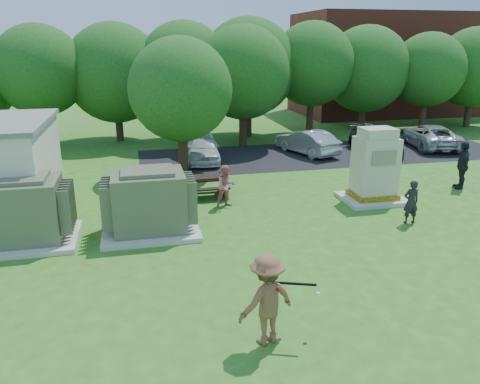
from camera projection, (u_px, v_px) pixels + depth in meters
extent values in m
plane|color=#2D6619|center=(276.00, 292.00, 11.34)|extent=(120.00, 120.00, 0.00)
cube|color=maroon|center=(389.00, 64.00, 38.96)|extent=(15.00, 8.00, 8.00)
cube|color=#232326|center=(327.00, 154.00, 25.34)|extent=(20.00, 6.00, 0.01)
cube|color=beige|center=(27.00, 240.00, 14.12)|extent=(3.00, 2.40, 0.15)
cube|color=#586145|center=(22.00, 210.00, 13.83)|extent=(2.20, 1.80, 1.80)
cube|color=#586145|center=(18.00, 179.00, 13.53)|extent=(1.60, 1.30, 0.12)
cube|color=#586145|center=(67.00, 206.00, 14.09)|extent=(0.32, 1.50, 1.35)
cube|color=beige|center=(151.00, 230.00, 14.90)|extent=(3.00, 2.40, 0.15)
cube|color=#565F42|center=(149.00, 201.00, 14.60)|extent=(2.20, 1.80, 1.80)
cube|color=#565F42|center=(147.00, 171.00, 14.31)|extent=(1.60, 1.30, 0.12)
cube|color=#565F42|center=(107.00, 203.00, 14.33)|extent=(0.32, 1.50, 1.35)
cube|color=#565F42|center=(190.00, 197.00, 14.86)|extent=(0.32, 1.50, 1.35)
cube|color=beige|center=(372.00, 199.00, 17.85)|extent=(2.30, 1.88, 0.16)
cube|color=yellow|center=(372.00, 194.00, 17.80)|extent=(1.62, 1.31, 0.19)
cube|color=beige|center=(375.00, 165.00, 17.45)|extent=(1.46, 1.15, 2.09)
cube|color=beige|center=(378.00, 133.00, 17.08)|extent=(1.20, 0.94, 0.37)
cube|color=gray|center=(384.00, 158.00, 16.76)|extent=(0.94, 0.04, 0.52)
cube|color=black|center=(203.00, 177.00, 18.11)|extent=(1.91, 0.74, 0.06)
cube|color=black|center=(201.00, 181.00, 18.75)|extent=(1.91, 0.27, 0.05)
cube|color=black|center=(205.00, 189.00, 17.66)|extent=(1.91, 0.27, 0.05)
cube|color=black|center=(182.00, 188.00, 18.06)|extent=(0.08, 1.43, 0.79)
cube|color=black|center=(224.00, 186.00, 18.40)|extent=(0.08, 1.43, 0.79)
imported|color=brown|center=(267.00, 300.00, 9.20)|extent=(1.39, 1.06, 1.90)
imported|color=black|center=(411.00, 202.00, 15.43)|extent=(0.55, 0.36, 1.49)
imported|color=#C6696A|center=(226.00, 186.00, 16.99)|extent=(0.88, 0.76, 1.57)
imported|color=black|center=(462.00, 165.00, 19.09)|extent=(0.88, 1.25, 1.97)
imported|color=silver|center=(203.00, 148.00, 23.57)|extent=(2.02, 4.08, 1.34)
imported|color=#B7B6BC|center=(307.00, 142.00, 25.15)|extent=(2.58, 4.23, 1.32)
imported|color=black|center=(375.00, 142.00, 25.27)|extent=(2.32, 4.64, 1.30)
imported|color=#B2B3B7|center=(430.00, 136.00, 26.69)|extent=(3.13, 5.11, 1.32)
cylinder|color=black|center=(295.00, 284.00, 9.20)|extent=(0.82, 0.34, 0.06)
cylinder|color=maroon|center=(274.00, 289.00, 8.99)|extent=(0.23, 0.13, 0.06)
sphere|color=white|center=(318.00, 294.00, 9.50)|extent=(0.09, 0.09, 0.09)
cylinder|color=#47301E|center=(46.00, 122.00, 26.68)|extent=(0.44, 0.44, 2.80)
sphere|color=#235B1C|center=(40.00, 70.00, 25.79)|extent=(5.00, 5.00, 5.00)
cylinder|color=#47301E|center=(119.00, 122.00, 28.34)|extent=(0.44, 0.44, 2.30)
sphere|color=#235B1C|center=(115.00, 73.00, 27.45)|extent=(5.80, 5.80, 5.80)
cylinder|color=#47301E|center=(186.00, 119.00, 28.28)|extent=(0.44, 0.44, 2.70)
sphere|color=#235B1C|center=(185.00, 68.00, 27.37)|extent=(5.40, 5.40, 5.40)
cylinder|color=#47301E|center=(248.00, 117.00, 29.71)|extent=(0.44, 0.44, 2.50)
sphere|color=#235B1C|center=(249.00, 67.00, 28.78)|extent=(6.00, 6.00, 6.00)
cylinder|color=#47301E|center=(310.00, 112.00, 30.12)|extent=(0.44, 0.44, 2.90)
sphere|color=#235B1C|center=(312.00, 64.00, 29.20)|extent=(5.20, 5.20, 5.20)
cylinder|color=#47301E|center=(362.00, 113.00, 31.59)|extent=(0.44, 0.44, 2.40)
sphere|color=#235B1C|center=(366.00, 69.00, 30.71)|extent=(5.60, 5.60, 5.60)
cylinder|color=#47301E|center=(423.00, 112.00, 31.57)|extent=(0.44, 0.44, 2.60)
sphere|color=#235B1C|center=(428.00, 70.00, 30.73)|extent=(4.80, 4.80, 4.80)
cylinder|color=#47301E|center=(469.00, 109.00, 32.98)|extent=(0.44, 0.44, 2.50)
sphere|color=#235B1C|center=(475.00, 67.00, 32.10)|extent=(5.40, 5.40, 5.40)
cylinder|color=#47301E|center=(183.00, 147.00, 21.43)|extent=(0.44, 0.44, 2.40)
sphere|color=#235B1C|center=(181.00, 89.00, 20.64)|extent=(4.60, 4.60, 4.60)
cylinder|color=#47301E|center=(243.00, 124.00, 26.89)|extent=(0.44, 0.44, 2.60)
sphere|color=#235B1C|center=(243.00, 72.00, 26.01)|extent=(5.20, 5.20, 5.20)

